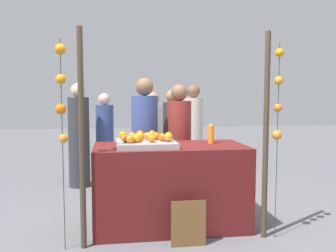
% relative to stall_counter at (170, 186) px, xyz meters
% --- Properties ---
extents(ground_plane, '(24.00, 24.00, 0.00)m').
position_rel_stall_counter_xyz_m(ground_plane, '(0.00, 0.00, -0.45)').
color(ground_plane, slate).
extents(stall_counter, '(1.66, 0.83, 0.91)m').
position_rel_stall_counter_xyz_m(stall_counter, '(0.00, 0.00, 0.00)').
color(stall_counter, '#5B1919').
rests_on(stall_counter, ground_plane).
extents(orange_tray, '(0.63, 0.64, 0.06)m').
position_rel_stall_counter_xyz_m(orange_tray, '(-0.27, -0.03, 0.48)').
color(orange_tray, '#9EA0A5').
rests_on(orange_tray, stall_counter).
extents(orange_0, '(0.09, 0.09, 0.09)m').
position_rel_stall_counter_xyz_m(orange_0, '(-0.38, -0.17, 0.56)').
color(orange_0, orange).
rests_on(orange_0, orange_tray).
extents(orange_1, '(0.09, 0.09, 0.09)m').
position_rel_stall_counter_xyz_m(orange_1, '(-0.41, 0.01, 0.56)').
color(orange_1, orange).
rests_on(orange_1, orange_tray).
extents(orange_2, '(0.09, 0.09, 0.09)m').
position_rel_stall_counter_xyz_m(orange_2, '(-0.31, 0.20, 0.56)').
color(orange_2, orange).
rests_on(orange_2, orange_tray).
extents(orange_3, '(0.09, 0.09, 0.09)m').
position_rel_stall_counter_xyz_m(orange_3, '(-0.17, 0.20, 0.56)').
color(orange_3, orange).
rests_on(orange_3, orange_tray).
extents(orange_4, '(0.08, 0.08, 0.08)m').
position_rel_stall_counter_xyz_m(orange_4, '(-0.15, 0.03, 0.56)').
color(orange_4, orange).
rests_on(orange_4, orange_tray).
extents(orange_5, '(0.07, 0.07, 0.07)m').
position_rel_stall_counter_xyz_m(orange_5, '(-0.37, -0.08, 0.55)').
color(orange_5, orange).
rests_on(orange_5, orange_tray).
extents(orange_6, '(0.09, 0.09, 0.09)m').
position_rel_stall_counter_xyz_m(orange_6, '(-0.51, 0.12, 0.56)').
color(orange_6, orange).
rests_on(orange_6, orange_tray).
extents(orange_7, '(0.08, 0.08, 0.08)m').
position_rel_stall_counter_xyz_m(orange_7, '(-0.49, -0.13, 0.55)').
color(orange_7, orange).
rests_on(orange_7, orange_tray).
extents(orange_8, '(0.08, 0.08, 0.08)m').
position_rel_stall_counter_xyz_m(orange_8, '(-0.45, -0.20, 0.56)').
color(orange_8, orange).
rests_on(orange_8, orange_tray).
extents(orange_9, '(0.09, 0.09, 0.09)m').
position_rel_stall_counter_xyz_m(orange_9, '(-0.33, -0.00, 0.56)').
color(orange_9, orange).
rests_on(orange_9, orange_tray).
extents(orange_10, '(0.07, 0.07, 0.07)m').
position_rel_stall_counter_xyz_m(orange_10, '(-0.24, 0.14, 0.55)').
color(orange_10, orange).
rests_on(orange_10, orange_tray).
extents(orange_11, '(0.09, 0.09, 0.09)m').
position_rel_stall_counter_xyz_m(orange_11, '(-0.04, -0.14, 0.56)').
color(orange_11, orange).
rests_on(orange_11, orange_tray).
extents(orange_12, '(0.08, 0.08, 0.08)m').
position_rel_stall_counter_xyz_m(orange_12, '(-0.22, -0.17, 0.55)').
color(orange_12, orange).
rests_on(orange_12, orange_tray).
extents(orange_13, '(0.09, 0.09, 0.09)m').
position_rel_stall_counter_xyz_m(orange_13, '(-0.02, -0.02, 0.56)').
color(orange_13, orange).
rests_on(orange_13, orange_tray).
extents(orange_14, '(0.09, 0.09, 0.09)m').
position_rel_stall_counter_xyz_m(orange_14, '(-0.23, -0.01, 0.56)').
color(orange_14, orange).
rests_on(orange_14, orange_tray).
extents(orange_15, '(0.08, 0.08, 0.08)m').
position_rel_stall_counter_xyz_m(orange_15, '(-0.10, -0.08, 0.56)').
color(orange_15, orange).
rests_on(orange_15, orange_tray).
extents(juice_bottle, '(0.07, 0.07, 0.22)m').
position_rel_stall_counter_xyz_m(juice_bottle, '(0.49, 0.11, 0.56)').
color(juice_bottle, orange).
rests_on(juice_bottle, stall_counter).
extents(chalkboard_sign, '(0.34, 0.03, 0.46)m').
position_rel_stall_counter_xyz_m(chalkboard_sign, '(0.09, -0.57, -0.23)').
color(chalkboard_sign, brown).
rests_on(chalkboard_sign, ground_plane).
extents(vendor_left, '(0.34, 0.34, 1.67)m').
position_rel_stall_counter_xyz_m(vendor_left, '(-0.22, 0.72, 0.32)').
color(vendor_left, '#384C8C').
rests_on(vendor_left, ground_plane).
extents(vendor_right, '(0.32, 0.32, 1.59)m').
position_rel_stall_counter_xyz_m(vendor_right, '(0.24, 0.77, 0.29)').
color(vendor_right, maroon).
rests_on(vendor_right, ground_plane).
extents(crowd_person_0, '(0.33, 0.33, 1.64)m').
position_rel_stall_counter_xyz_m(crowd_person_0, '(-1.15, 1.97, 0.31)').
color(crowd_person_0, '#333338').
rests_on(crowd_person_0, ground_plane).
extents(crowd_person_1, '(0.31, 0.31, 1.54)m').
position_rel_stall_counter_xyz_m(crowd_person_1, '(0.36, 2.09, 0.26)').
color(crowd_person_1, '#333338').
rests_on(crowd_person_1, ground_plane).
extents(crowd_person_2, '(0.30, 0.30, 1.50)m').
position_rel_stall_counter_xyz_m(crowd_person_2, '(0.01, 1.78, 0.24)').
color(crowd_person_2, beige).
rests_on(crowd_person_2, ground_plane).
extents(crowd_person_3, '(0.32, 0.32, 1.62)m').
position_rel_stall_counter_xyz_m(crowd_person_3, '(0.71, 2.07, 0.30)').
color(crowd_person_3, beige).
rests_on(crowd_person_3, ground_plane).
extents(crowd_person_4, '(0.30, 0.30, 1.48)m').
position_rel_stall_counter_xyz_m(crowd_person_4, '(-0.75, 2.32, 0.24)').
color(crowd_person_4, '#384C8C').
rests_on(crowd_person_4, ground_plane).
extents(canopy_post_left, '(0.06, 0.06, 2.09)m').
position_rel_stall_counter_xyz_m(canopy_post_left, '(-0.91, -0.45, 0.59)').
color(canopy_post_left, '#473828').
rests_on(canopy_post_left, ground_plane).
extents(canopy_post_right, '(0.06, 0.06, 2.09)m').
position_rel_stall_counter_xyz_m(canopy_post_right, '(0.91, -0.45, 0.59)').
color(canopy_post_right, '#473828').
rests_on(canopy_post_right, ground_plane).
extents(garland_strand_left, '(0.11, 0.10, 1.98)m').
position_rel_stall_counter_xyz_m(garland_strand_left, '(-1.08, -0.47, 1.03)').
color(garland_strand_left, '#2D4C23').
rests_on(garland_strand_left, ground_plane).
extents(garland_strand_right, '(0.10, 0.10, 1.98)m').
position_rel_stall_counter_xyz_m(garland_strand_right, '(1.01, -0.49, 0.96)').
color(garland_strand_right, '#2D4C23').
rests_on(garland_strand_right, ground_plane).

